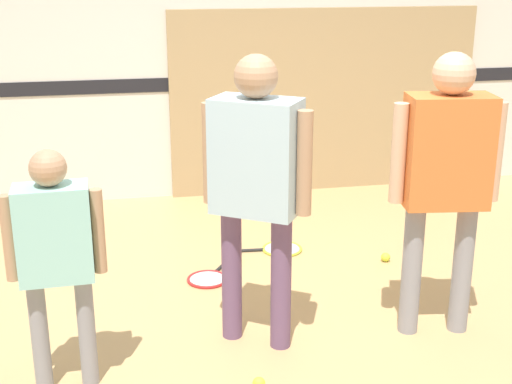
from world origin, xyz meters
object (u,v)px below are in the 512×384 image
person_student_right (446,166)px  tennis_ball_stray_left (386,257)px  person_instructor (256,172)px  person_student_left (55,246)px  tennis_ball_near_instructor (259,383)px  tennis_ball_by_spare_racket (237,257)px  racket_spare_on_floor (209,278)px  racket_second_spare (280,249)px

person_student_right → tennis_ball_stray_left: bearing=-87.4°
person_instructor → person_student_left: bearing=-132.6°
person_instructor → tennis_ball_stray_left: bearing=72.2°
tennis_ball_near_instructor → tennis_ball_stray_left: bearing=49.1°
tennis_ball_by_spare_racket → tennis_ball_stray_left: size_ratio=1.00×
tennis_ball_near_instructor → tennis_ball_by_spare_racket: bearing=84.3°
racket_spare_on_floor → racket_second_spare: same height
racket_second_spare → tennis_ball_stray_left: size_ratio=7.68×
person_student_right → tennis_ball_by_spare_racket: person_student_right is taller
tennis_ball_by_spare_racket → racket_spare_on_floor: bearing=-133.0°
person_student_right → racket_spare_on_floor: (-1.20, 0.94, -0.99)m
person_student_right → racket_second_spare: size_ratio=3.18×
tennis_ball_near_instructor → person_instructor: bearing=80.6°
racket_second_spare → tennis_ball_near_instructor: bearing=77.4°
tennis_ball_near_instructor → tennis_ball_by_spare_racket: 1.60m
racket_second_spare → tennis_ball_stray_left: (0.70, -0.35, 0.02)m
person_instructor → tennis_ball_near_instructor: person_instructor is taller
person_student_right → racket_second_spare: person_student_right is taller
person_student_left → racket_second_spare: (1.46, 1.52, -0.76)m
racket_spare_on_floor → racket_second_spare: bearing=-22.3°
person_student_left → tennis_ball_by_spare_racket: (1.11, 1.37, -0.74)m
racket_spare_on_floor → racket_second_spare: (0.59, 0.40, 0.00)m
racket_spare_on_floor → tennis_ball_near_instructor: 1.34m
tennis_ball_near_instructor → tennis_ball_by_spare_racket: same height
tennis_ball_by_spare_racket → racket_second_spare: bearing=22.9°
person_instructor → person_student_left: person_instructor is taller
tennis_ball_by_spare_racket → tennis_ball_stray_left: (1.05, -0.20, 0.00)m
racket_second_spare → tennis_ball_near_instructor: size_ratio=7.68×
person_student_right → tennis_ball_stray_left: size_ratio=24.46×
person_student_right → racket_second_spare: 1.77m
person_instructor → person_student_left: 1.08m
racket_spare_on_floor → racket_second_spare: size_ratio=1.00×
racket_spare_on_floor → tennis_ball_by_spare_racket: tennis_ball_by_spare_racket is taller
person_instructor → racket_spare_on_floor: (-0.16, 0.86, -0.99)m
racket_spare_on_floor → tennis_ball_stray_left: size_ratio=7.67×
tennis_ball_stray_left → person_instructor: bearing=-141.0°
person_student_left → tennis_ball_by_spare_racket: size_ratio=18.82×
tennis_ball_by_spare_racket → tennis_ball_stray_left: bearing=-10.9°
tennis_ball_stray_left → person_student_left: bearing=-151.4°
racket_second_spare → tennis_ball_by_spare_racket: size_ratio=7.68×
tennis_ball_stray_left → racket_second_spare: bearing=153.4°
person_student_left → racket_spare_on_floor: (0.87, 1.12, -0.76)m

